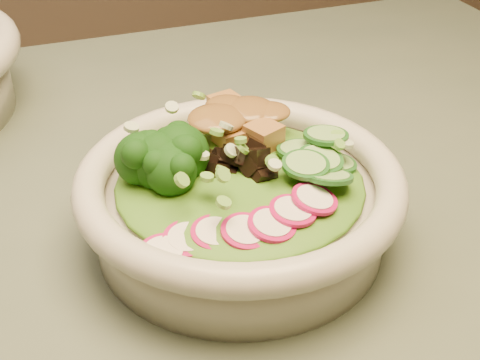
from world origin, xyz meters
name	(u,v)px	position (x,y,z in m)	size (l,w,h in m)	color
dining_table	(107,334)	(0.00, 0.00, 0.64)	(1.20, 0.80, 0.75)	black
salad_bowl	(240,201)	(0.11, -0.05, 0.78)	(0.24, 0.24, 0.06)	beige
lettuce_bed	(240,179)	(0.11, -0.05, 0.80)	(0.18, 0.18, 0.02)	#346C16
broccoli_florets	(162,170)	(0.05, -0.04, 0.82)	(0.07, 0.06, 0.04)	black
radish_slices	(256,225)	(0.09, -0.11, 0.81)	(0.10, 0.04, 0.02)	#AD0D51
cucumber_slices	(320,162)	(0.16, -0.06, 0.81)	(0.06, 0.06, 0.03)	#85BE69
mushroom_heap	(238,157)	(0.11, -0.04, 0.82)	(0.06, 0.06, 0.04)	black
tofu_cubes	(233,129)	(0.12, 0.01, 0.81)	(0.08, 0.05, 0.03)	#9D6234
peanut_sauce	(232,116)	(0.12, 0.01, 0.83)	(0.06, 0.05, 0.01)	brown
scallion_garnish	(240,154)	(0.11, -0.05, 0.82)	(0.17, 0.17, 0.02)	#69AA3C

